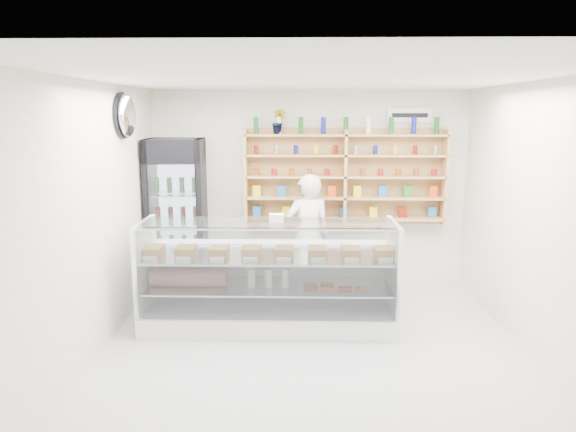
{
  "coord_description": "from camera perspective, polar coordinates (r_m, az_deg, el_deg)",
  "views": [
    {
      "loc": [
        -0.14,
        -4.88,
        2.47
      ],
      "look_at": [
        -0.27,
        0.9,
        1.32
      ],
      "focal_mm": 32.0,
      "sensor_mm": 36.0,
      "label": 1
    }
  ],
  "objects": [
    {
      "name": "shop_worker",
      "position": [
        6.95,
        2.21,
        -2.22
      ],
      "size": [
        0.7,
        0.54,
        1.69
      ],
      "primitive_type": "imported",
      "rotation": [
        0.0,
        0.0,
        3.38
      ],
      "color": "silver",
      "rests_on": "floor"
    },
    {
      "name": "room",
      "position": [
        5.0,
        2.88,
        -1.08
      ],
      "size": [
        5.0,
        5.0,
        5.0
      ],
      "color": "#A9A9AE",
      "rests_on": "ground"
    },
    {
      "name": "display_counter",
      "position": [
        6.1,
        -2.14,
        -9.04
      ],
      "size": [
        2.92,
        0.87,
        1.27
      ],
      "color": "white",
      "rests_on": "floor"
    },
    {
      "name": "security_mirror",
      "position": [
        6.41,
        -17.47,
        10.6
      ],
      "size": [
        0.15,
        0.5,
        0.5
      ],
      "primitive_type": "ellipsoid",
      "color": "silver",
      "rests_on": "left_wall"
    },
    {
      "name": "potted_plant",
      "position": [
        7.23,
        -1.07,
        10.44
      ],
      "size": [
        0.23,
        0.21,
        0.34
      ],
      "primitive_type": "imported",
      "rotation": [
        0.0,
        0.0,
        -0.36
      ],
      "color": "#1E6626",
      "rests_on": "wall_shelving"
    },
    {
      "name": "wall_shelving",
      "position": [
        7.3,
        6.33,
        4.33
      ],
      "size": [
        2.84,
        0.28,
        1.33
      ],
      "color": "tan",
      "rests_on": "back_wall"
    },
    {
      "name": "drinks_cooler",
      "position": [
        7.36,
        -12.17,
        0.09
      ],
      "size": [
        0.82,
        0.8,
        2.14
      ],
      "rotation": [
        0.0,
        0.0,
        0.07
      ],
      "color": "black",
      "rests_on": "floor"
    },
    {
      "name": "wall_sign",
      "position": [
        7.51,
        13.37,
        10.83
      ],
      "size": [
        0.62,
        0.03,
        0.2
      ],
      "primitive_type": "cube",
      "color": "white",
      "rests_on": "back_wall"
    }
  ]
}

